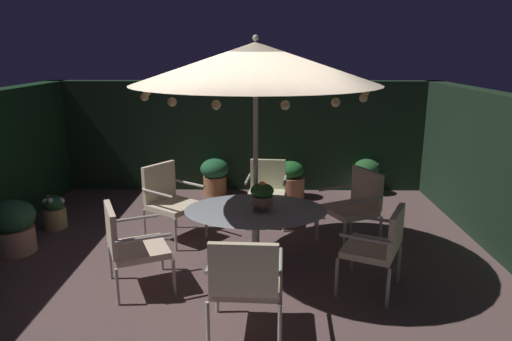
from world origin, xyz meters
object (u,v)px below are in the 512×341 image
patio_chair_south (356,202)px  potted_plant_back_center (54,212)px  centerpiece_planter (262,194)px  patio_chair_north (169,197)px  patio_umbrella (256,64)px  potted_plant_left_far (291,180)px  patio_chair_east (245,279)px  potted_plant_front_corner (13,225)px  patio_chair_southwest (267,188)px  patio_dining_table (256,221)px  patio_chair_southeast (380,243)px  potted_plant_back_right (366,175)px  patio_chair_northeast (129,242)px  potted_plant_right_far (215,175)px

patio_chair_south → potted_plant_back_center: (-4.24, 0.50, -0.34)m
centerpiece_planter → patio_chair_north: 1.61m
patio_umbrella → potted_plant_left_far: patio_umbrella is taller
patio_chair_east → potted_plant_left_far: size_ratio=1.50×
patio_umbrella → potted_plant_front_corner: size_ratio=4.00×
patio_chair_southwest → potted_plant_left_far: patio_chair_southwest is taller
patio_dining_table → patio_chair_southeast: bearing=-25.5°
patio_chair_east → potted_plant_left_far: (0.63, 4.11, -0.25)m
potted_plant_back_right → potted_plant_back_center: bearing=-160.1°
patio_chair_northeast → patio_dining_table: bearing=24.0°
potted_plant_front_corner → patio_umbrella: bearing=-5.9°
patio_umbrella → centerpiece_planter: (0.08, -0.08, -1.46)m
patio_chair_east → potted_plant_left_far: bearing=81.2°
centerpiece_planter → patio_chair_southwest: (0.07, 1.52, -0.37)m
patio_chair_north → potted_plant_front_corner: patio_chair_north is taller
patio_umbrella → patio_chair_south: (1.30, 0.66, -1.79)m
potted_plant_right_far → potted_plant_back_center: size_ratio=1.31×
potted_plant_front_corner → patio_chair_east: bearing=-30.5°
patio_chair_north → patio_chair_south: size_ratio=1.02×
patio_dining_table → patio_chair_south: size_ratio=1.67×
potted_plant_front_corner → potted_plant_back_center: bearing=80.0°
patio_chair_northeast → patio_chair_east: patio_chair_east is taller
patio_umbrella → patio_chair_southwest: bearing=84.3°
potted_plant_left_far → potted_plant_front_corner: size_ratio=0.95×
centerpiece_planter → potted_plant_back_right: size_ratio=0.56×
patio_chair_east → potted_plant_back_right: patio_chair_east is taller
patio_dining_table → potted_plant_back_right: 3.52m
patio_umbrella → potted_plant_right_far: (-0.78, 2.85, -2.02)m
potted_plant_back_center → patio_chair_southwest: bearing=5.2°
centerpiece_planter → patio_chair_east: (-0.14, -1.38, -0.35)m
centerpiece_planter → patio_chair_north: bearing=144.0°
potted_plant_back_right → patio_chair_southwest: bearing=-140.4°
patio_chair_southwest → potted_plant_right_far: bearing=123.2°
patio_chair_southeast → potted_plant_front_corner: bearing=167.9°
patio_umbrella → potted_plant_back_center: bearing=158.4°
potted_plant_front_corner → potted_plant_back_center: size_ratio=1.39×
potted_plant_left_far → patio_chair_northeast: bearing=-120.3°
patio_dining_table → potted_plant_back_center: (-2.94, 1.16, -0.32)m
patio_chair_southeast → potted_plant_right_far: size_ratio=1.46×
patio_chair_east → potted_plant_right_far: 4.37m
patio_chair_south → patio_chair_southwest: patio_chair_south is taller
potted_plant_right_far → potted_plant_front_corner: bearing=-132.4°
patio_chair_east → potted_plant_right_far: bearing=99.3°
patio_chair_east → potted_plant_front_corner: bearing=149.5°
potted_plant_right_far → potted_plant_left_far: size_ratio=0.99×
patio_umbrella → potted_plant_back_center: patio_umbrella is taller
centerpiece_planter → potted_plant_back_center: size_ratio=0.72×
patio_dining_table → potted_plant_right_far: size_ratio=2.60×
patio_umbrella → patio_chair_east: 2.32m
potted_plant_right_far → potted_plant_back_right: (2.72, 0.08, -0.02)m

